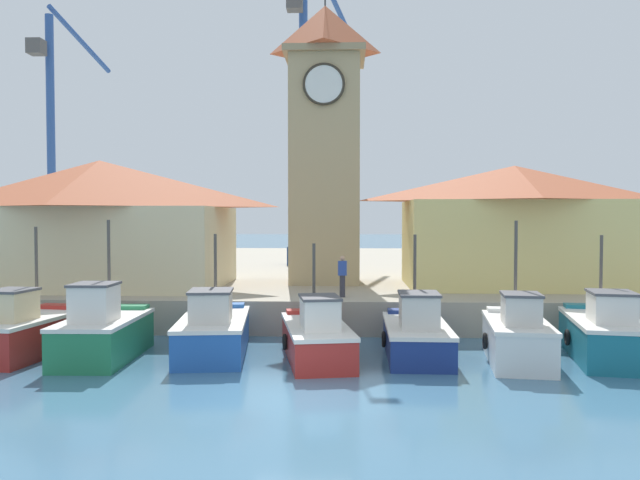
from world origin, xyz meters
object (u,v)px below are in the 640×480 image
(fishing_boat_right_outer, at_px, (605,334))
(port_crane_far, at_px, (53,166))
(fishing_boat_left_inner, at_px, (103,332))
(warehouse_right, at_px, (514,225))
(warehouse_left, at_px, (100,222))
(clock_tower, at_px, (325,138))
(fishing_boat_mid_left, at_px, (214,331))
(fishing_boat_center, at_px, (316,336))
(fishing_boat_left_outer, at_px, (26,332))
(port_crane_near, at_px, (306,142))
(fishing_boat_right_inner, at_px, (517,337))
(fishing_boat_mid_right, at_px, (416,334))
(dock_worker_near_tower, at_px, (342,275))

(fishing_boat_right_outer, bearing_deg, port_crane_far, 140.91)
(fishing_boat_left_inner, bearing_deg, warehouse_right, 31.91)
(warehouse_left, distance_m, warehouse_right, 18.60)
(clock_tower, bearing_deg, fishing_boat_left_inner, -121.07)
(clock_tower, bearing_deg, fishing_boat_mid_left, -107.94)
(fishing_boat_center, distance_m, clock_tower, 12.85)
(fishing_boat_left_inner, relative_size, fishing_boat_mid_left, 0.83)
(fishing_boat_left_outer, height_order, fishing_boat_center, fishing_boat_left_outer)
(warehouse_right, bearing_deg, fishing_boat_right_outer, -86.61)
(fishing_boat_center, relative_size, clock_tower, 0.35)
(fishing_boat_right_outer, bearing_deg, port_crane_near, 116.47)
(clock_tower, xyz_separation_m, port_crane_near, (-1.69, 11.38, 1.20))
(fishing_boat_right_inner, bearing_deg, warehouse_right, 75.96)
(fishing_boat_mid_right, relative_size, warehouse_right, 0.49)
(fishing_boat_left_outer, distance_m, port_crane_near, 24.62)
(port_crane_far, bearing_deg, dock_worker_near_tower, -42.37)
(fishing_boat_mid_left, relative_size, warehouse_right, 0.52)
(fishing_boat_mid_right, bearing_deg, fishing_boat_right_outer, -1.82)
(fishing_boat_right_inner, xyz_separation_m, warehouse_right, (2.31, 9.24, 3.28))
(fishing_boat_mid_left, distance_m, warehouse_left, 11.01)
(fishing_boat_center, height_order, fishing_boat_right_inner, fishing_boat_right_inner)
(fishing_boat_right_inner, relative_size, warehouse_right, 0.44)
(fishing_boat_left_inner, distance_m, fishing_boat_mid_left, 3.38)
(fishing_boat_left_inner, relative_size, fishing_boat_right_inner, 0.99)
(fishing_boat_right_inner, bearing_deg, clock_tower, 120.15)
(fishing_boat_left_outer, xyz_separation_m, fishing_boat_right_inner, (15.34, -0.23, 0.01))
(fishing_boat_right_inner, distance_m, warehouse_right, 10.07)
(fishing_boat_left_outer, distance_m, fishing_boat_right_outer, 18.17)
(fishing_boat_mid_left, bearing_deg, fishing_boat_right_outer, -0.75)
(fishing_boat_left_inner, height_order, warehouse_right, warehouse_right)
(fishing_boat_mid_left, relative_size, port_crane_far, 0.29)
(warehouse_right, bearing_deg, fishing_boat_center, -133.08)
(fishing_boat_left_outer, bearing_deg, warehouse_left, 96.41)
(dock_worker_near_tower, bearing_deg, fishing_boat_right_inner, -44.00)
(fishing_boat_mid_left, height_order, port_crane_far, port_crane_far)
(port_crane_near, distance_m, dock_worker_near_tower, 18.57)
(fishing_boat_right_outer, bearing_deg, fishing_boat_center, -178.01)
(dock_worker_near_tower, bearing_deg, fishing_boat_mid_left, -132.67)
(fishing_boat_right_outer, distance_m, clock_tower, 15.46)
(fishing_boat_center, relative_size, fishing_boat_right_outer, 1.03)
(fishing_boat_right_outer, height_order, warehouse_right, warehouse_right)
(fishing_boat_left_outer, relative_size, fishing_boat_mid_right, 0.92)
(fishing_boat_mid_right, bearing_deg, fishing_boat_mid_left, -179.79)
(port_crane_near, height_order, port_crane_far, port_crane_near)
(fishing_boat_right_inner, relative_size, fishing_boat_right_outer, 0.86)
(clock_tower, distance_m, warehouse_right, 9.57)
(fishing_boat_center, relative_size, fishing_boat_right_inner, 1.19)
(fishing_boat_left_inner, xyz_separation_m, fishing_boat_mid_left, (3.28, 0.83, -0.08))
(fishing_boat_mid_right, height_order, warehouse_left, warehouse_left)
(fishing_boat_right_inner, bearing_deg, dock_worker_near_tower, 136.00)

